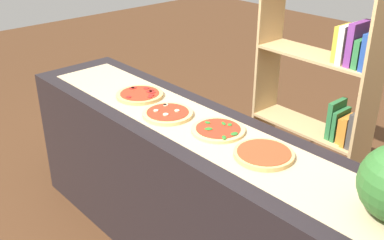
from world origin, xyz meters
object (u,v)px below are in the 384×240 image
at_px(pizza_spinach_2, 218,130).
at_px(pizza_plain_3, 264,154).
at_px(pizza_pepperoni_0, 140,95).
at_px(pizza_mushroom_1, 168,114).
at_px(bookshelf, 326,98).

relative_size(pizza_spinach_2, pizza_plain_3, 0.99).
xyz_separation_m(pizza_pepperoni_0, pizza_spinach_2, (0.63, 0.02, -0.00)).
height_order(pizza_pepperoni_0, pizza_mushroom_1, pizza_mushroom_1).
distance_m(pizza_pepperoni_0, pizza_spinach_2, 0.63).
bearing_deg(pizza_mushroom_1, bookshelf, 74.59).
xyz_separation_m(pizza_mushroom_1, bookshelf, (0.30, 1.09, -0.13)).
bearing_deg(pizza_spinach_2, bookshelf, 90.93).
height_order(pizza_spinach_2, pizza_plain_3, same).
bearing_deg(pizza_mushroom_1, pizza_plain_3, 4.18).
height_order(pizza_mushroom_1, pizza_plain_3, pizza_mushroom_1).
bearing_deg(bookshelf, pizza_mushroom_1, -105.41).
relative_size(pizza_plain_3, bookshelf, 0.18).
distance_m(pizza_pepperoni_0, bookshelf, 1.21).
xyz_separation_m(pizza_pepperoni_0, pizza_mushroom_1, (0.31, -0.04, -0.00)).
height_order(pizza_pepperoni_0, pizza_plain_3, pizza_pepperoni_0).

